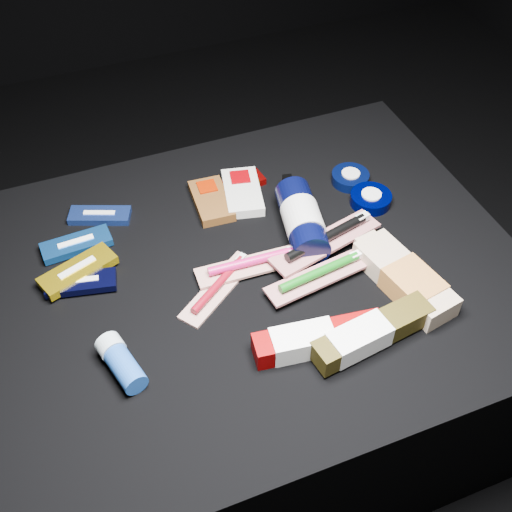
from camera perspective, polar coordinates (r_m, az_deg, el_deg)
name	(u,v)px	position (r m, az deg, el deg)	size (l,w,h in m)	color
ground	(251,388)	(1.48, -0.41, -11.66)	(3.00, 3.00, 0.00)	black
cloth_table	(251,335)	(1.31, -0.45, -7.08)	(0.98, 0.78, 0.40)	black
luna_bar_0	(100,215)	(1.28, -13.71, 3.53)	(0.13, 0.08, 0.02)	navy
luna_bar_1	(76,244)	(1.23, -15.67, 1.01)	(0.13, 0.05, 0.02)	#1752A3
luna_bar_2	(81,283)	(1.16, -15.29, -2.32)	(0.13, 0.07, 0.02)	black
luna_bar_3	(78,271)	(1.18, -15.55, -1.27)	(0.15, 0.10, 0.02)	#C09F0F
clif_bar_0	(211,199)	(1.28, -4.04, 5.06)	(0.07, 0.13, 0.02)	#523013
clif_bar_1	(242,191)	(1.30, -1.25, 5.84)	(0.10, 0.14, 0.02)	beige
power_bar	(236,185)	(1.31, -1.83, 6.31)	(0.14, 0.06, 0.02)	#7E0606
lotion_bottle	(302,220)	(1.20, 4.10, 3.23)	(0.10, 0.23, 0.07)	black
cream_tin_upper	(350,178)	(1.34, 8.38, 6.90)	(0.08, 0.08, 0.02)	black
cream_tin_lower	(371,199)	(1.30, 10.16, 5.03)	(0.08, 0.08, 0.03)	black
bodywash_bottle	(406,280)	(1.14, 13.17, -2.06)	(0.11, 0.22, 0.04)	tan
deodorant_stick	(121,362)	(1.03, -11.91, -9.22)	(0.06, 0.11, 0.04)	#1A4696
toothbrush_pack_0	(219,285)	(1.12, -3.29, -2.62)	(0.17, 0.14, 0.02)	silver
toothbrush_pack_1	(254,263)	(1.15, -0.20, -0.63)	(0.21, 0.06, 0.02)	beige
toothbrush_pack_2	(321,274)	(1.13, 5.76, -1.59)	(0.21, 0.07, 0.02)	#ABA4A0
toothbrush_pack_3	(327,239)	(1.17, 6.34, 1.48)	(0.23, 0.11, 0.03)	#ABA4A0
toothpaste_carton_red	(313,340)	(1.04, 5.11, -7.43)	(0.22, 0.08, 0.04)	#6F0001
toothpaste_carton_green	(368,335)	(1.05, 9.91, -6.92)	(0.22, 0.08, 0.04)	#332B0B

